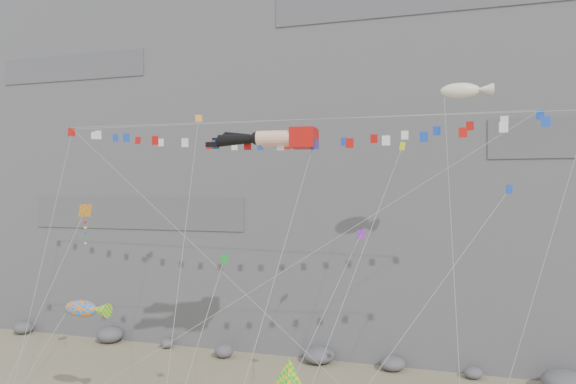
# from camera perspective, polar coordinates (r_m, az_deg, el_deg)

# --- Properties ---
(cliff) EXTENTS (80.00, 28.00, 50.00)m
(cliff) POSITION_cam_1_polar(r_m,az_deg,el_deg) (61.33, 6.80, 10.42)
(cliff) COLOR slate
(cliff) RESTS_ON ground
(talus_boulders) EXTENTS (60.00, 3.00, 1.20)m
(talus_boulders) POSITION_cam_1_polar(r_m,az_deg,el_deg) (47.75, 3.14, -16.28)
(talus_boulders) COLOR #5E5E63
(talus_boulders) RESTS_ON ground
(legs_kite) EXTENTS (6.73, 13.42, 21.12)m
(legs_kite) POSITION_cam_1_polar(r_m,az_deg,el_deg) (33.50, -1.44, 5.39)
(legs_kite) COLOR #B9100B
(legs_kite) RESTS_ON ground
(flag_banner_upper) EXTENTS (33.06, 12.14, 25.09)m
(flag_banner_upper) POSITION_cam_1_polar(r_m,az_deg,el_deg) (38.26, -1.47, 7.19)
(flag_banner_upper) COLOR #B9100B
(flag_banner_upper) RESTS_ON ground
(flag_banner_lower) EXTENTS (30.59, 5.83, 21.20)m
(flag_banner_lower) POSITION_cam_1_polar(r_m,az_deg,el_deg) (32.77, 0.97, 7.31)
(flag_banner_lower) COLOR #B9100B
(flag_banner_lower) RESTS_ON ground
(harlequin_kite) EXTENTS (1.73, 9.66, 15.42)m
(harlequin_kite) POSITION_cam_1_polar(r_m,az_deg,el_deg) (40.39, -19.94, -1.86)
(harlequin_kite) COLOR red
(harlequin_kite) RESTS_ON ground
(fish_windsock) EXTENTS (4.50, 5.63, 8.98)m
(fish_windsock) POSITION_cam_1_polar(r_m,az_deg,el_deg) (36.55, -20.29, -11.07)
(fish_windsock) COLOR orange
(fish_windsock) RESTS_ON ground
(delta_kite) EXTENTS (4.58, 5.48, 8.30)m
(delta_kite) POSITION_cam_1_polar(r_m,az_deg,el_deg) (26.05, -0.02, -18.89)
(delta_kite) COLOR yellow
(delta_kite) RESTS_ON ground
(blimp_windsock) EXTENTS (3.71, 12.49, 23.41)m
(blimp_windsock) POSITION_cam_1_polar(r_m,az_deg,el_deg) (37.01, 17.10, 9.73)
(blimp_windsock) COLOR #F9EDCC
(blimp_windsock) RESTS_ON ground
(small_kite_a) EXTENTS (5.27, 14.25, 23.86)m
(small_kite_a) POSITION_cam_1_polar(r_m,az_deg,el_deg) (38.83, -9.14, 6.72)
(small_kite_a) COLOR orange
(small_kite_a) RESTS_ON ground
(small_kite_b) EXTENTS (4.54, 10.48, 15.66)m
(small_kite_b) POSITION_cam_1_polar(r_m,az_deg,el_deg) (32.78, 7.25, -4.67)
(small_kite_b) COLOR purple
(small_kite_b) RESTS_ON ground
(small_kite_c) EXTENTS (1.29, 7.35, 12.43)m
(small_kite_c) POSITION_cam_1_polar(r_m,az_deg,el_deg) (30.58, -6.60, -7.13)
(small_kite_c) COLOR #169526
(small_kite_c) RESTS_ON ground
(small_kite_d) EXTENTS (5.11, 13.07, 21.35)m
(small_kite_d) POSITION_cam_1_polar(r_m,az_deg,el_deg) (33.89, 11.29, 3.90)
(small_kite_d) COLOR #FFF415
(small_kite_d) RESTS_ON ground
(small_kite_e) EXTENTS (10.65, 9.26, 19.41)m
(small_kite_e) POSITION_cam_1_polar(r_m,az_deg,el_deg) (30.70, 21.09, -0.44)
(small_kite_e) COLOR #1541BE
(small_kite_e) RESTS_ON ground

